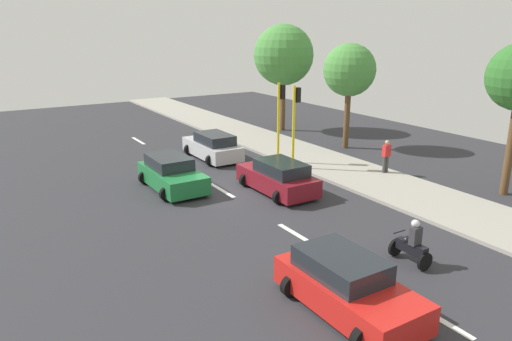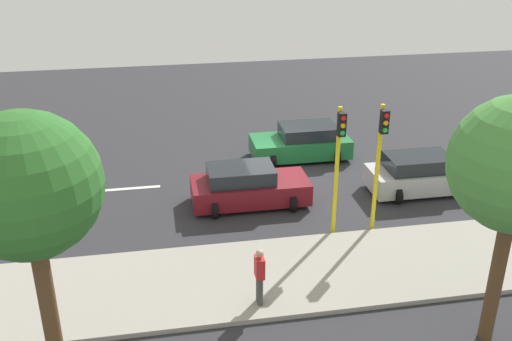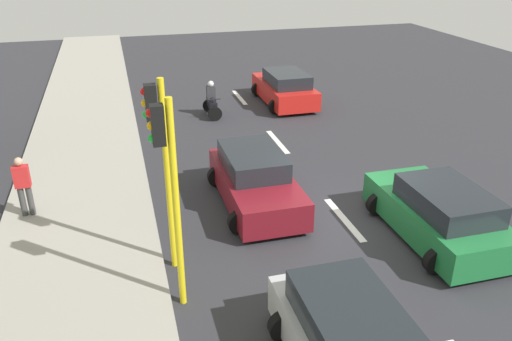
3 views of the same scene
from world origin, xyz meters
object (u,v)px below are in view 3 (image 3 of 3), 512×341
Objects in this scene: traffic_light_midblock at (169,178)px; pedestrian_near_signal at (23,185)px; car_red at (285,88)px; car_green at (439,213)px; car_maroon at (255,180)px; motorcycle at (212,102)px; traffic_light_corner at (161,151)px.

pedestrian_near_signal is at bearing -53.13° from traffic_light_midblock.
car_red is 12.01m from car_green.
car_red is 9.74m from car_maroon.
traffic_light_midblock reaches higher than car_green.
car_red is 3.69m from motorcycle.
traffic_light_corner reaches higher than pedestrian_near_signal.
traffic_light_corner is (3.05, 10.52, 2.29)m from motorcycle.
traffic_light_corner is at bearing 42.15° from car_maroon.
car_red is 1.00× the size of car_green.
traffic_light_corner is (6.63, 11.43, 2.22)m from car_red.
motorcycle is 11.19m from traffic_light_corner.
traffic_light_corner is at bearing 73.82° from motorcycle.
pedestrian_near_signal is at bearing -6.58° from car_maroon.
car_green is at bearing 108.20° from motorcycle.
car_green is 0.99× the size of car_maroon.
car_green is 7.11m from traffic_light_midblock.
pedestrian_near_signal reaches higher than motorcycle.
car_green is at bearing 90.36° from car_red.
car_red is 2.53× the size of pedestrian_near_signal.
pedestrian_near_signal is (10.08, 8.22, 0.35)m from car_red.
car_green is at bearing 159.54° from pedestrian_near_signal.
traffic_light_corner is at bearing -90.00° from traffic_light_midblock.
car_red is at bearing -89.64° from car_green.
car_maroon is 2.82× the size of motorcycle.
traffic_light_midblock reaches higher than pedestrian_near_signal.
traffic_light_corner is at bearing 59.90° from car_red.
motorcycle is at bearing -131.63° from pedestrian_near_signal.
car_red is at bearing -140.78° from pedestrian_near_signal.
car_red is 13.01m from pedestrian_near_signal.
traffic_light_midblock is (3.05, 11.92, 2.29)m from motorcycle.
traffic_light_midblock is (6.70, 0.81, 2.22)m from car_green.
motorcycle is at bearing 14.22° from car_red.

